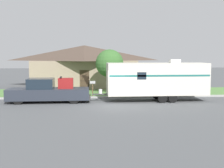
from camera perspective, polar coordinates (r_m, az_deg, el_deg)
The scene contains 8 objects.
ground_plane at distance 23.20m, azimuth -0.31°, elevation -3.86°, with size 120.00×120.00×0.00m, color #515456.
curb_strip at distance 26.88m, azimuth -0.95°, elevation -2.41°, with size 80.00×0.30×0.14m.
lawn_strip at distance 30.50m, azimuth -1.43°, elevation -1.56°, with size 80.00×7.00×0.03m.
house_across_street at distance 36.09m, azimuth -5.06°, elevation 3.43°, with size 12.32×7.24×4.75m.
pickup_truck at distance 24.88m, azimuth -11.64°, elevation -1.36°, with size 6.45×2.02×2.01m.
travel_trailer at distance 25.27m, azimuth 8.22°, elevation 0.95°, with size 9.21×2.30×3.34m.
mailbox at distance 27.31m, azimuth -3.58°, elevation -0.15°, with size 0.48×0.20×1.42m.
tree_in_yard at distance 29.67m, azimuth -0.45°, elevation 3.78°, with size 2.66×2.66×4.21m.
Camera 1 is at (-1.85, -22.81, 3.81)m, focal length 50.00 mm.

